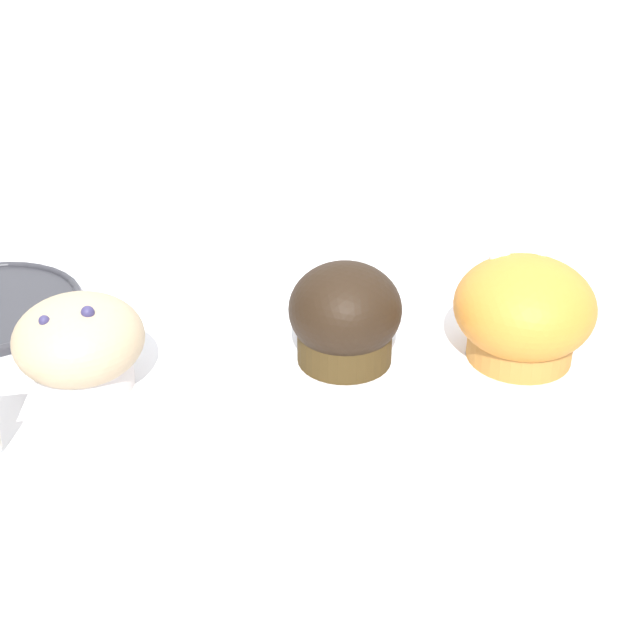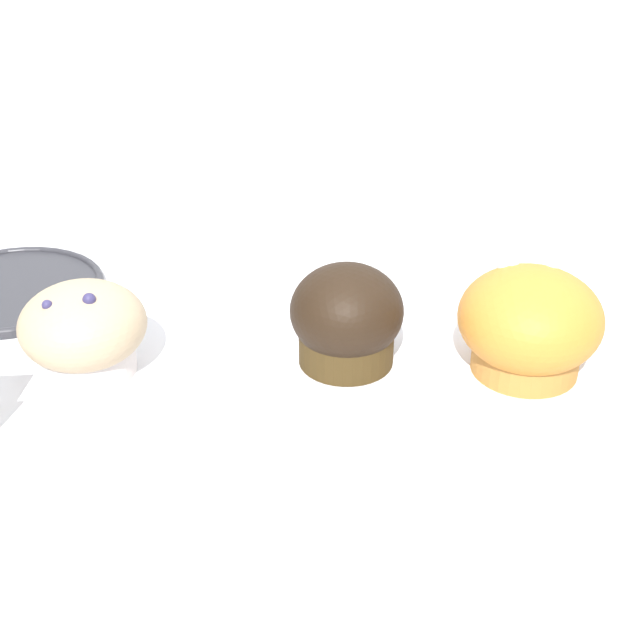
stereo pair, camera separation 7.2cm
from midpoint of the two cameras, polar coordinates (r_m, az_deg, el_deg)
wall_back at (r=1.26m, az=0.24°, el=10.73°), size 3.20×0.10×1.80m
muffin_front_center at (r=0.73m, az=-1.20°, el=0.09°), size 0.09×0.09×0.09m
muffin_back_left at (r=0.74m, az=10.24°, el=0.37°), size 0.12×0.12×0.09m
muffin_back_right at (r=0.73m, az=-17.86°, el=-1.65°), size 0.10×0.10×0.08m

